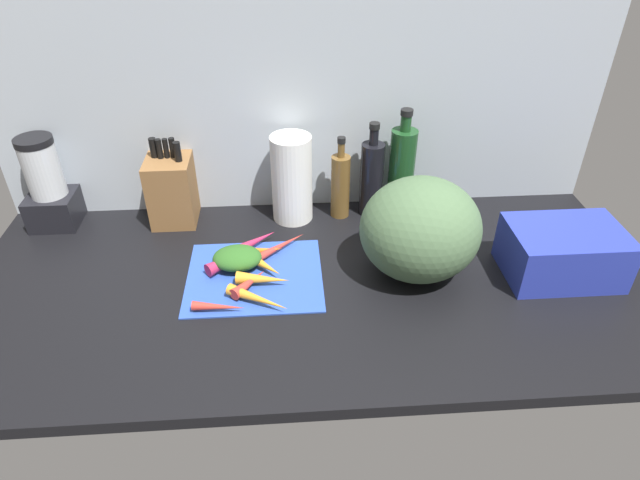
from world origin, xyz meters
The scene contains 21 objects.
ground_plane centered at (0.00, 0.00, -1.50)cm, with size 170.00×80.00×3.00cm, color black.
wall_back centered at (0.00, 38.50, 30.00)cm, with size 170.00×3.00×60.00cm, color #ADB7C1.
cutting_board centered at (-13.85, 1.91, 0.40)cm, with size 33.75×29.24×0.80cm, color #2D51B7.
carrot_0 centered at (-7.67, 11.58, 2.05)cm, with size 2.51×2.51×17.77cm, color red.
carrot_1 centered at (-12.70, -9.14, 2.22)cm, with size 2.85×2.85×15.90cm, color orange.
carrot_2 centered at (-14.84, -3.12, 2.29)cm, with size 2.98×2.98×11.18cm, color red.
carrot_3 centered at (-11.40, 3.59, 2.30)cm, with size 2.99×2.99×11.40cm, color orange.
carrot_4 centered at (-21.60, -10.99, 1.92)cm, with size 2.24×2.24×12.25cm, color red.
carrot_5 centered at (-19.73, 6.49, 2.50)cm, with size 3.40×3.40×14.34cm, color #B2264C.
carrot_6 centered at (-11.62, -2.20, 2.45)cm, with size 3.30×3.30×12.90cm, color orange.
carrot_7 centered at (-13.57, 9.81, 2.39)cm, with size 3.17×3.17×13.80cm, color orange.
carrot_8 centered at (-14.85, 13.22, 2.49)cm, with size 3.37×3.37×16.08cm, color #B2264C.
carrot_greens_pile centered at (-18.15, 5.57, 3.43)cm, with size 12.45×9.58×5.27cm, color #2D6023.
winter_squash centered at (26.87, 1.27, 12.88)cm, with size 29.40×27.39×25.76cm, color #4C6B47.
knife_block centered at (-37.29, 30.77, 9.92)cm, with size 12.34×13.44×24.70cm.
blender_appliance centered at (-71.16, 31.35, 11.39)cm, with size 12.92×12.92×26.40cm.
paper_towel_roll centered at (-3.39, 29.50, 12.69)cm, with size 11.47×11.47×25.38cm, color white.
bottle_0 centered at (10.46, 29.94, 9.92)cm, with size 5.43×5.43×24.60cm.
bottle_1 centered at (19.44, 30.52, 11.61)cm, with size 6.60×6.60×28.22cm.
bottle_2 centered at (27.86, 30.20, 13.57)cm, with size 7.39×7.39×31.94cm.
dish_rack centered at (62.64, -1.78, 6.48)cm, with size 27.50×19.05×12.96cm, color #2838AD.
Camera 1 is at (-4.92, -105.98, 85.41)cm, focal length 30.48 mm.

